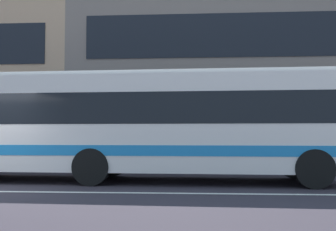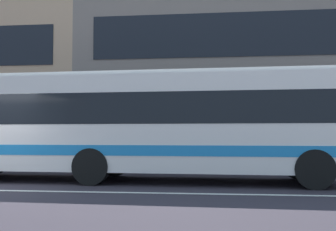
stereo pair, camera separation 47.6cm
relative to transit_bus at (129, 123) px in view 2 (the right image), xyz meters
The scene contains 2 objects.
apartment_block_right 15.38m from the transit_bus, 53.81° to the left, with size 25.91×11.52×10.19m.
transit_bus is the anchor object (origin of this frame).
Camera 2 is at (6.00, -9.14, 1.37)m, focal length 41.98 mm.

